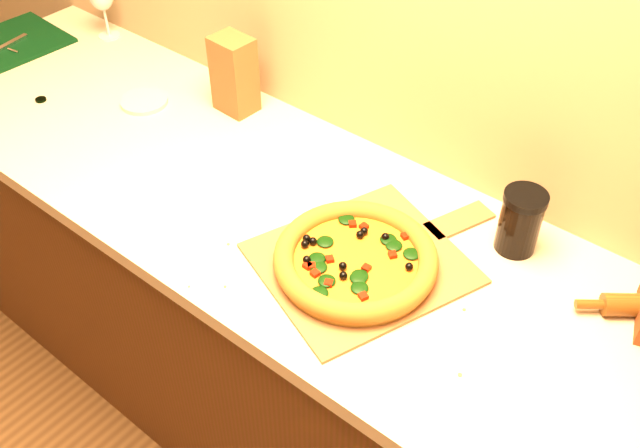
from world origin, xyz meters
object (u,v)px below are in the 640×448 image
(pizza_peel, at_px, (367,260))
(dark_jar, at_px, (520,221))
(pizza, at_px, (356,260))
(side_plate, at_px, (144,101))

(pizza_peel, bearing_deg, dark_jar, 67.69)
(pizza, distance_m, dark_jar, 0.35)
(pizza_peel, relative_size, side_plate, 4.54)
(pizza, distance_m, side_plate, 0.84)
(pizza, height_order, side_plate, pizza)
(dark_jar, relative_size, side_plate, 1.14)
(pizza_peel, relative_size, pizza, 1.71)
(pizza_peel, xyz_separation_m, pizza, (-0.01, -0.04, 0.03))
(pizza_peel, distance_m, pizza, 0.04)
(dark_jar, bearing_deg, pizza, -129.67)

